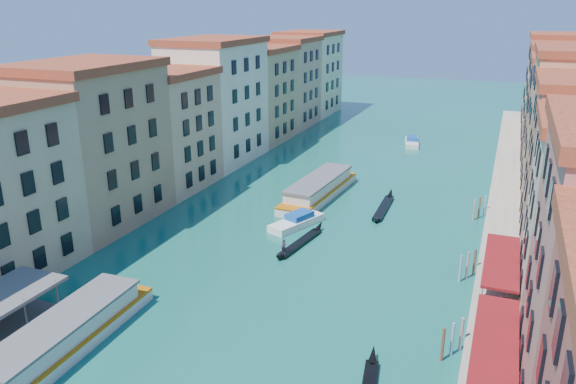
# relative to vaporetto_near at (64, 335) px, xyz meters

# --- Properties ---
(left_bank_palazzos) EXTENTS (12.80, 128.40, 21.00)m
(left_bank_palazzos) POSITION_rel_vaporetto_near_xyz_m (-16.17, 49.20, 8.45)
(left_bank_palazzos) COLOR beige
(left_bank_palazzos) RESTS_ON ground
(quay) EXTENTS (4.00, 140.00, 1.00)m
(quay) POSITION_rel_vaporetto_near_xyz_m (31.83, 49.53, -0.75)
(quay) COLOR gray
(quay) RESTS_ON ground
(restaurant_awnings) EXTENTS (3.20, 44.55, 3.12)m
(restaurant_awnings) POSITION_rel_vaporetto_near_xyz_m (32.02, 7.53, 1.74)
(restaurant_awnings) COLOR maroon
(restaurant_awnings) RESTS_ON ground
(mooring_poles_right) EXTENTS (1.44, 54.24, 3.20)m
(mooring_poles_right) POSITION_rel_vaporetto_near_xyz_m (28.93, 13.33, 0.05)
(mooring_poles_right) COLOR brown
(mooring_poles_right) RESTS_ON ground
(vaporetto_near) EXTENTS (4.79, 18.80, 2.78)m
(vaporetto_near) POSITION_rel_vaporetto_near_xyz_m (0.00, 0.00, 0.00)
(vaporetto_near) COLOR silver
(vaporetto_near) RESTS_ON ground
(vaporetto_far) EXTENTS (5.84, 19.74, 2.90)m
(vaporetto_far) POSITION_rel_vaporetto_near_xyz_m (7.01, 42.97, 0.05)
(vaporetto_far) COLOR silver
(vaporetto_far) RESTS_ON ground
(gondola_fore) EXTENTS (2.57, 11.53, 2.30)m
(gondola_fore) POSITION_rel_vaporetto_near_xyz_m (10.40, 26.16, -0.86)
(gondola_fore) COLOR black
(gondola_fore) RESTS_ON ground
(gondola_far) EXTENTS (1.45, 12.58, 1.78)m
(gondola_far) POSITION_rel_vaporetto_near_xyz_m (16.80, 41.38, -0.89)
(gondola_far) COLOR black
(gondola_far) RESTS_ON ground
(motorboat_mid) EXTENTS (5.21, 8.30, 1.64)m
(motorboat_mid) POSITION_rel_vaporetto_near_xyz_m (8.01, 31.49, -0.61)
(motorboat_mid) COLOR white
(motorboat_mid) RESTS_ON ground
(motorboat_far) EXTENTS (3.82, 7.99, 1.59)m
(motorboat_far) POSITION_rel_vaporetto_near_xyz_m (13.99, 79.45, -0.63)
(motorboat_far) COLOR silver
(motorboat_far) RESTS_ON ground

